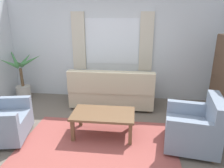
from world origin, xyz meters
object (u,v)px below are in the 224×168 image
object	(u,v)px
armchair_right	(195,128)
couch	(112,92)
coffee_table	(103,116)
potted_plant	(22,81)

from	to	relation	value
armchair_right	couch	bearing A→B (deg)	-124.98
couch	coffee_table	xyz separation A→B (m)	(-0.02, -1.26, 0.01)
armchair_right	coffee_table	bearing A→B (deg)	-88.39
couch	potted_plant	world-z (taller)	potted_plant
couch	armchair_right	xyz separation A→B (m)	(1.52, -1.45, -0.01)
couch	armchair_right	distance (m)	2.10
armchair_right	coffee_table	size ratio (longest dim) A/B	0.87
couch	potted_plant	distance (m)	2.31
coffee_table	potted_plant	xyz separation A→B (m)	(-2.28, 1.45, 0.12)
couch	armchair_right	bearing A→B (deg)	136.35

